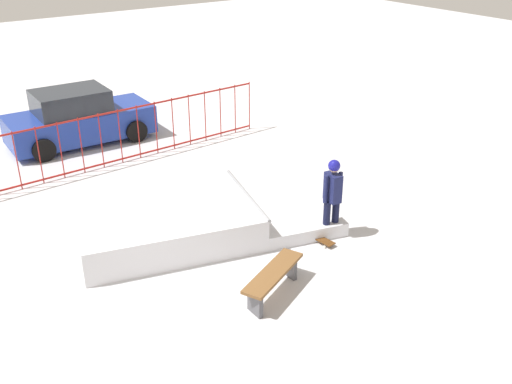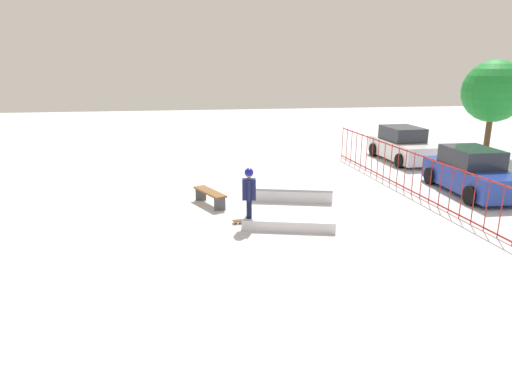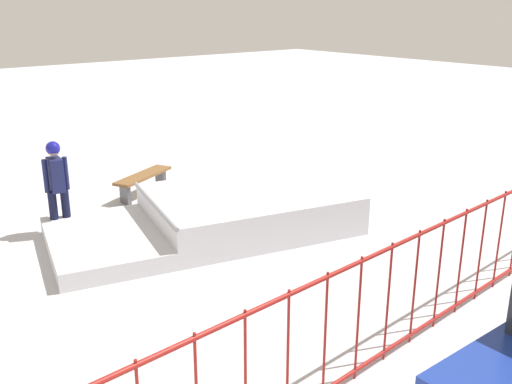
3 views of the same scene
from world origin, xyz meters
name	(u,v)px [view 2 (image 2 of 3)]	position (x,y,z in m)	size (l,w,h in m)	color
ground_plane	(254,194)	(0.00, 0.00, 0.00)	(60.00, 60.00, 0.00)	silver
skate_ramp	(291,191)	(0.93, 1.15, 0.32)	(5.88, 3.86, 0.74)	silver
skater	(249,193)	(3.34, -0.63, 1.01)	(0.44, 0.41, 1.73)	black
skateboard	(246,220)	(2.98, -0.67, 0.08)	(0.33, 0.82, 0.09)	#593314
perimeter_fence	(402,168)	(0.00, 5.53, 0.77)	(11.46, 0.70, 1.50)	maroon
park_bench	(210,195)	(1.10, -1.63, 0.36)	(1.62, 1.05, 0.48)	brown
parked_car_white	(403,146)	(-4.56, 7.79, 0.72)	(4.17, 2.05, 1.60)	white
parked_car_blue	(472,173)	(0.97, 7.73, 0.72)	(4.13, 1.99, 1.60)	#1E3899
distant_tree	(494,91)	(-5.04, 12.46, 3.17)	(2.97, 2.97, 4.67)	brown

